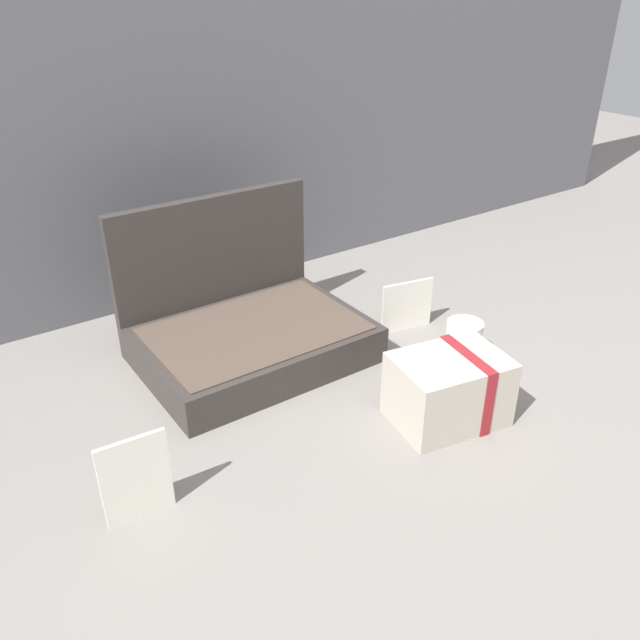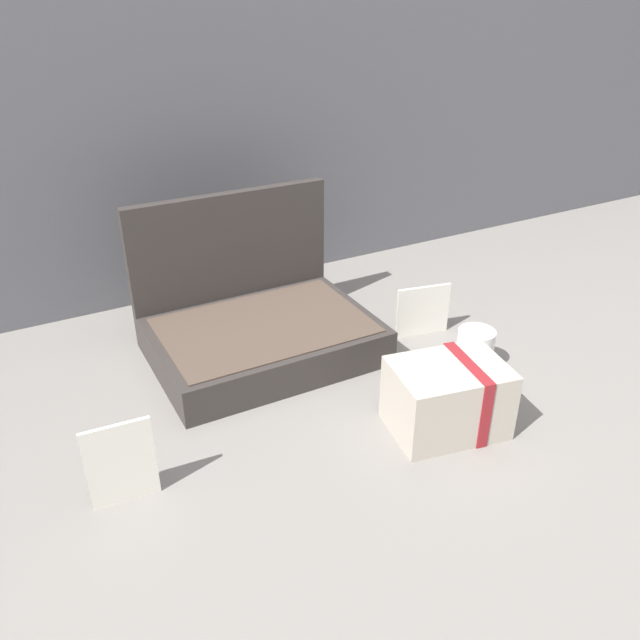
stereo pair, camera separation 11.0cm
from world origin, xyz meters
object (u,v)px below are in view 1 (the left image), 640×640
object	(u,v)px
cream_toiletry_bag	(450,389)
coffee_mug	(462,341)
open_suitcase	(246,325)
poster_card_right	(407,306)
info_card_left	(136,479)

from	to	relation	value
cream_toiletry_bag	coffee_mug	size ratio (longest dim) A/B	1.96
open_suitcase	poster_card_right	bearing A→B (deg)	-17.90
open_suitcase	info_card_left	bearing A→B (deg)	-138.36
open_suitcase	coffee_mug	xyz separation A→B (m)	(0.35, -0.27, -0.02)
open_suitcase	coffee_mug	bearing A→B (deg)	-38.11
open_suitcase	coffee_mug	world-z (taller)	open_suitcase
cream_toiletry_bag	open_suitcase	bearing A→B (deg)	114.60
poster_card_right	coffee_mug	bearing A→B (deg)	-76.33
cream_toiletry_bag	info_card_left	xyz separation A→B (m)	(-0.54, 0.09, 0.01)
cream_toiletry_bag	info_card_left	world-z (taller)	info_card_left
open_suitcase	info_card_left	size ratio (longest dim) A/B	3.16
open_suitcase	poster_card_right	size ratio (longest dim) A/B	3.63
poster_card_right	cream_toiletry_bag	bearing A→B (deg)	-107.25
open_suitcase	cream_toiletry_bag	xyz separation A→B (m)	(0.18, -0.40, -0.00)
open_suitcase	info_card_left	distance (m)	0.47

